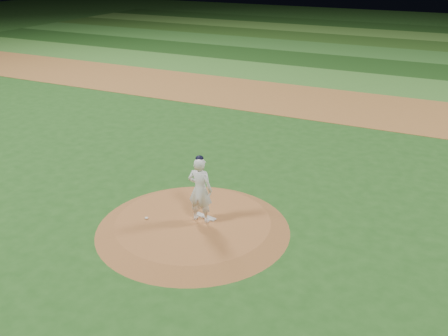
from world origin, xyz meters
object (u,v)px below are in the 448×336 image
(pitchers_mound, at_px, (193,225))
(pitcher_on_mound, at_px, (200,190))
(pitching_rubber, at_px, (206,217))
(rosin_bag, at_px, (146,218))

(pitchers_mound, relative_size, pitcher_on_mound, 2.77)
(pitching_rubber, height_order, pitcher_on_mound, pitcher_on_mound)
(rosin_bag, distance_m, pitcher_on_mound, 1.82)
(rosin_bag, bearing_deg, pitching_rubber, 29.34)
(pitching_rubber, distance_m, pitcher_on_mound, 0.99)
(pitcher_on_mound, bearing_deg, pitchers_mound, -146.59)
(rosin_bag, bearing_deg, pitchers_mound, 20.96)
(pitchers_mound, distance_m, pitcher_on_mound, 1.12)
(pitching_rubber, height_order, rosin_bag, rosin_bag)
(rosin_bag, height_order, pitcher_on_mound, pitcher_on_mound)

